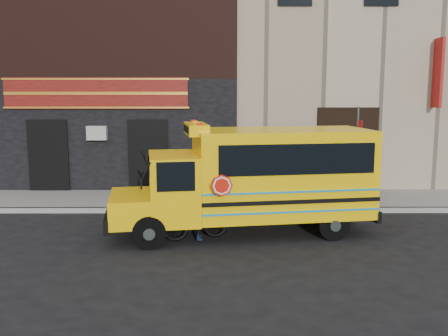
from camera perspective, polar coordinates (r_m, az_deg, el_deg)
name	(u,v)px	position (r m, az deg, el deg)	size (l,w,h in m)	color
ground	(243,237)	(13.04, 2.14, -7.83)	(120.00, 120.00, 0.00)	black
curb	(239,210)	(15.53, 1.75, -4.82)	(40.00, 0.20, 0.15)	#979791
sidewalk	(238,200)	(16.99, 1.58, -3.63)	(40.00, 3.00, 0.15)	slate
building	(233,37)	(23.07, 1.03, 14.75)	(20.00, 10.70, 12.00)	tan
school_bus	(257,177)	(13.09, 3.75, -0.99)	(7.15, 3.17, 2.92)	black
sign_pole	(357,154)	(16.19, 14.95, 1.59)	(0.13, 0.27, 3.25)	#3A413C
bicycle	(196,220)	(12.68, -3.19, -5.91)	(0.48, 1.72, 1.03)	black
cyclist	(198,209)	(12.52, -2.94, -4.69)	(0.59, 0.39, 1.63)	black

